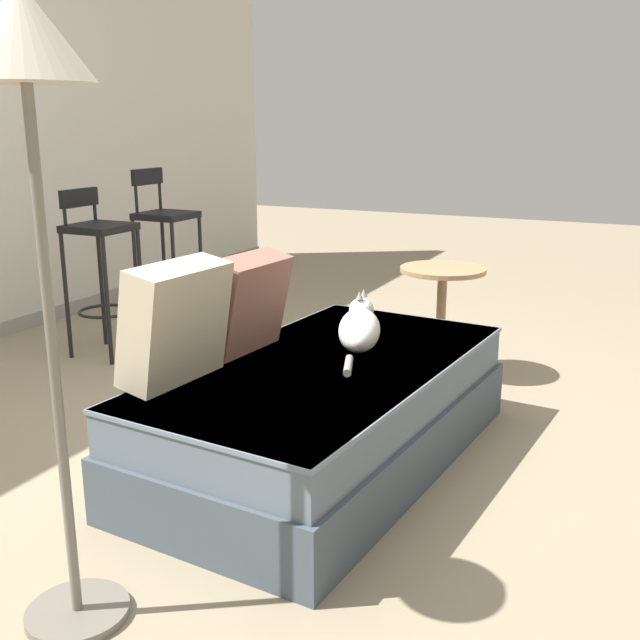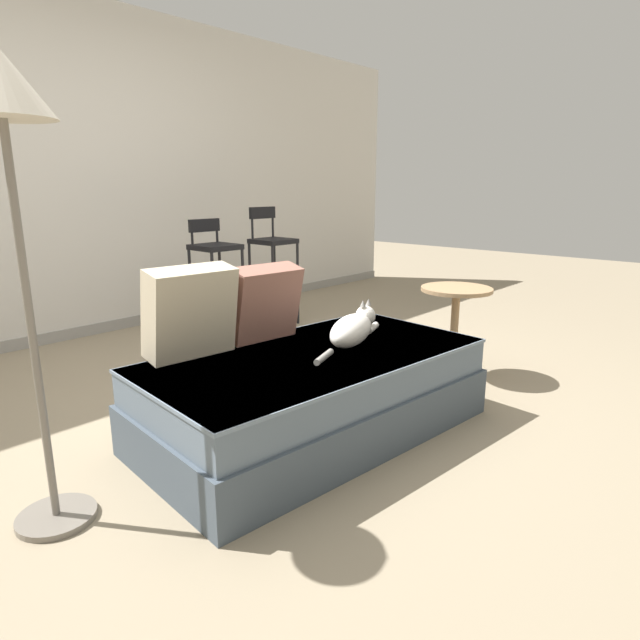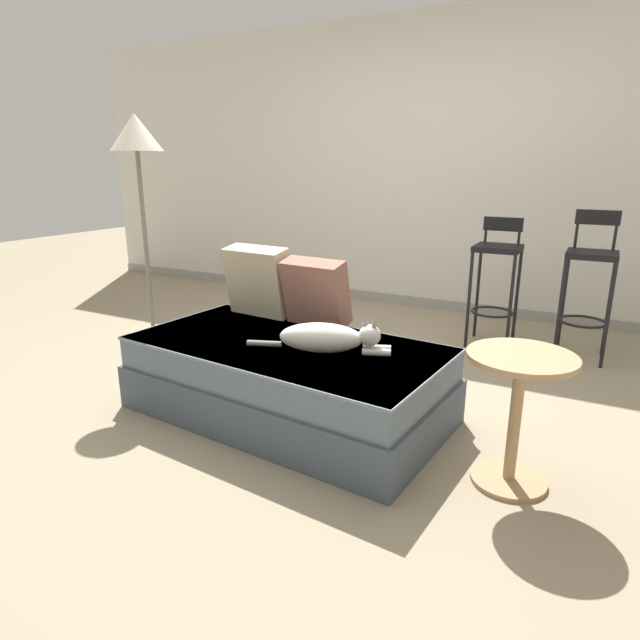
# 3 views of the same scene
# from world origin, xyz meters

# --- Properties ---
(ground_plane) EXTENTS (16.00, 16.00, 0.00)m
(ground_plane) POSITION_xyz_m (0.00, 0.00, 0.00)
(ground_plane) COLOR gray
(ground_plane) RESTS_ON ground
(wall_back_panel) EXTENTS (8.00, 0.10, 2.60)m
(wall_back_panel) POSITION_xyz_m (0.00, 2.25, 1.30)
(wall_back_panel) COLOR silver
(wall_back_panel) RESTS_ON ground
(wall_baseboard_trim) EXTENTS (8.00, 0.02, 0.09)m
(wall_baseboard_trim) POSITION_xyz_m (0.00, 2.20, 0.04)
(wall_baseboard_trim) COLOR gray
(wall_baseboard_trim) RESTS_ON ground
(couch) EXTENTS (1.76, 1.05, 0.41)m
(couch) POSITION_xyz_m (0.00, -0.40, 0.21)
(couch) COLOR #44505B
(couch) RESTS_ON ground
(throw_pillow_corner) EXTENTS (0.43, 0.25, 0.43)m
(throw_pillow_corner) POSITION_xyz_m (-0.43, -0.01, 0.63)
(throw_pillow_corner) COLOR beige
(throw_pillow_corner) RESTS_ON couch
(throw_pillow_middle) EXTENTS (0.40, 0.25, 0.40)m
(throw_pillow_middle) POSITION_xyz_m (-0.01, -0.05, 0.61)
(throw_pillow_middle) COLOR #936051
(throw_pillow_middle) RESTS_ON couch
(cat) EXTENTS (0.73, 0.32, 0.19)m
(cat) POSITION_xyz_m (0.26, -0.43, 0.49)
(cat) COLOR white
(cat) RESTS_ON couch
(bar_stool_near_window) EXTENTS (0.32, 0.32, 0.95)m
(bar_stool_near_window) POSITION_xyz_m (0.74, 1.36, 0.58)
(bar_stool_near_window) COLOR black
(bar_stool_near_window) RESTS_ON ground
(bar_stool_by_doorway) EXTENTS (0.32, 0.32, 1.03)m
(bar_stool_by_doorway) POSITION_xyz_m (1.36, 1.36, 0.59)
(bar_stool_by_doorway) COLOR black
(bar_stool_by_doorway) RESTS_ON ground
(side_table) EXTENTS (0.44, 0.44, 0.59)m
(side_table) POSITION_xyz_m (1.19, -0.51, 0.38)
(side_table) COLOR tan
(side_table) RESTS_ON ground
(floor_lamp) EXTENTS (0.32, 0.32, 1.62)m
(floor_lamp) POSITION_xyz_m (-1.18, -0.19, 1.36)
(floor_lamp) COLOR slate
(floor_lamp) RESTS_ON ground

